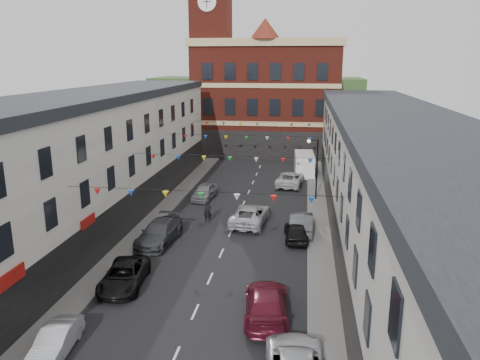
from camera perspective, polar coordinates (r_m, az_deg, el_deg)
The scene contains 20 objects.
ground at distance 33.32m, azimuth -2.29°, elevation -8.92°, with size 160.00×160.00×0.00m, color black.
pavement_left at distance 36.84m, azimuth -12.43°, elevation -6.81°, with size 1.80×64.00×0.15m, color #605E5B.
pavement_right at distance 34.70m, azimuth 9.71°, elevation -8.02°, with size 1.80×64.00×0.15m, color #605E5B.
terrace_left at distance 36.46m, azimuth -20.64°, elevation 1.05°, with size 8.40×56.00×10.70m.
terrace_right at distance 32.80m, azimuth 18.65°, elevation -1.09°, with size 8.40×56.00×9.70m.
civic_building at distance 68.47m, azimuth 3.35°, elevation 10.10°, with size 20.60×13.30×18.50m.
clock_tower at distance 66.43m, azimuth -3.50°, elevation 15.84°, with size 5.60×5.60×30.00m.
distant_hill at distance 92.97m, azimuth 2.06°, elevation 9.29°, with size 40.00×14.00×10.00m, color #294620.
street_lamp at distance 45.09m, azimuth 9.08°, elevation 2.32°, with size 1.10×0.36×6.00m.
car_left_b at distance 24.27m, azimuth -21.57°, elevation -17.81°, with size 1.35×3.86×1.27m, color #B7B8BF.
car_left_c at distance 29.32m, azimuth -13.95°, elevation -11.25°, with size 2.30×4.99×1.39m, color black.
car_left_d at distance 35.33m, azimuth -9.81°, elevation -6.32°, with size 2.28×5.62×1.63m, color #393A40.
car_left_e at distance 45.81m, azimuth -4.35°, elevation -1.43°, with size 1.76×4.36×1.49m, color gray.
car_right_c at distance 25.44m, azimuth 3.22°, elevation -14.72°, with size 2.25×5.53×1.60m, color maroon.
car_right_d at distance 35.57m, azimuth 6.87°, elevation -6.23°, with size 1.70×4.22×1.44m, color black.
car_right_e at distance 37.14m, azimuth 7.47°, elevation -5.18°, with size 1.74×5.00×1.65m, color #4A4B51.
car_right_f at distance 50.73m, azimuth 6.08°, elevation 0.14°, with size 2.59×5.62×1.56m, color silver.
moving_car at distance 38.76m, azimuth 1.23°, elevation -4.24°, with size 2.68×5.82×1.62m, color silver.
white_van at distance 56.18m, azimuth 7.84°, elevation 1.95°, with size 2.16×5.61×2.48m, color white.
pedestrian at distance 39.21m, azimuth -3.95°, elevation -3.86°, with size 0.68×0.44×1.86m, color black.
Camera 1 is at (5.54, -30.12, 13.14)m, focal length 35.00 mm.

